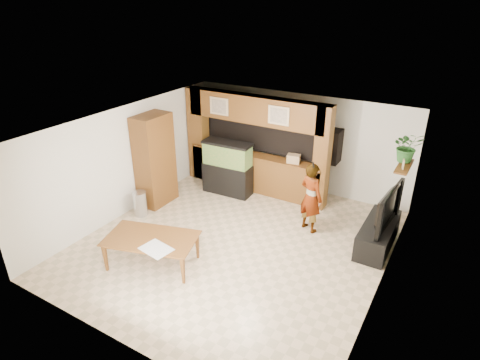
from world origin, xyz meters
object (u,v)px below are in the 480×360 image
Objects in this scene: pantry_cabinet at (155,160)px; aquarium at (228,168)px; person at (311,198)px; television at (383,206)px; dining_table at (152,252)px.

aquarium is at bearing 46.69° from pantry_cabinet.
television is at bearing -152.80° from person.
television is 1.51m from person.
aquarium is 0.82× the size of dining_table.
television is (5.35, 0.82, -0.20)m from pantry_cabinet.
pantry_cabinet is 1.60× the size of aquarium.
aquarium reaches higher than television.
dining_table is at bearing 75.52° from person.
pantry_cabinet is 5.42m from television.
television is at bearing -10.22° from aquarium.
person is at bearing 10.48° from pantry_cabinet.
aquarium is at bearing 87.70° from television.
pantry_cabinet is at bearing 103.81° from television.
pantry_cabinet is at bearing 33.39° from person.
person reaches higher than television.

